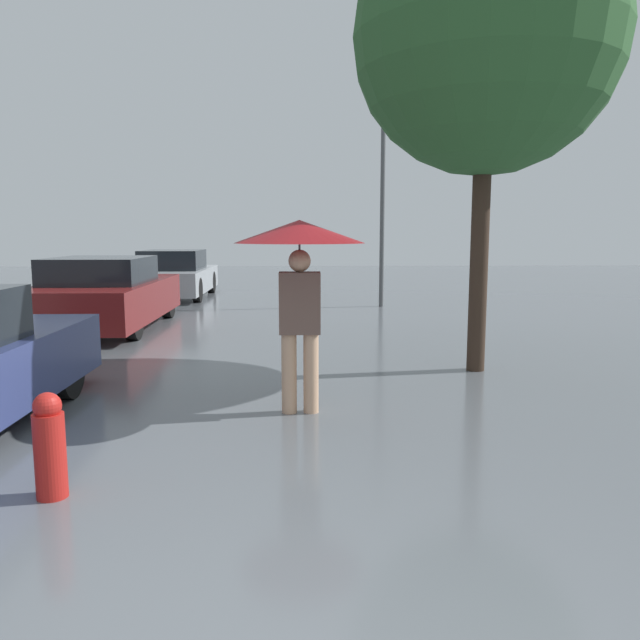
{
  "coord_description": "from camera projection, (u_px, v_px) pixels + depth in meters",
  "views": [
    {
      "loc": [
        0.07,
        -1.8,
        1.72
      ],
      "look_at": [
        0.26,
        4.01,
        0.9
      ],
      "focal_mm": 35.0,
      "sensor_mm": 36.0,
      "label": 1
    }
  ],
  "objects": [
    {
      "name": "parked_car_farthest",
      "position": [
        175.0,
        276.0,
        16.41
      ],
      "size": [
        1.74,
        3.96,
        1.25
      ],
      "color": "#9EA3A8",
      "rests_on": "ground_plane"
    },
    {
      "name": "parked_car_middle",
      "position": [
        105.0,
        295.0,
        11.13
      ],
      "size": [
        1.85,
        4.23,
        1.28
      ],
      "color": "maroon",
      "rests_on": "ground_plane"
    },
    {
      "name": "fire_hydrant",
      "position": [
        50.0,
        446.0,
        4.03
      ],
      "size": [
        0.2,
        0.2,
        0.7
      ],
      "color": "#B21E19",
      "rests_on": "ground_plane"
    },
    {
      "name": "pedestrian",
      "position": [
        300.0,
        253.0,
        5.78
      ],
      "size": [
        1.21,
        1.21,
        1.83
      ],
      "color": "tan",
      "rests_on": "ground_plane"
    },
    {
      "name": "tree",
      "position": [
        487.0,
        40.0,
        7.27
      ],
      "size": [
        3.14,
        3.14,
        5.53
      ],
      "color": "#38281E",
      "rests_on": "ground_plane"
    },
    {
      "name": "street_lamp",
      "position": [
        383.0,
        142.0,
        13.97
      ],
      "size": [
        0.4,
        0.4,
        5.03
      ],
      "color": "#515456",
      "rests_on": "ground_plane"
    }
  ]
}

